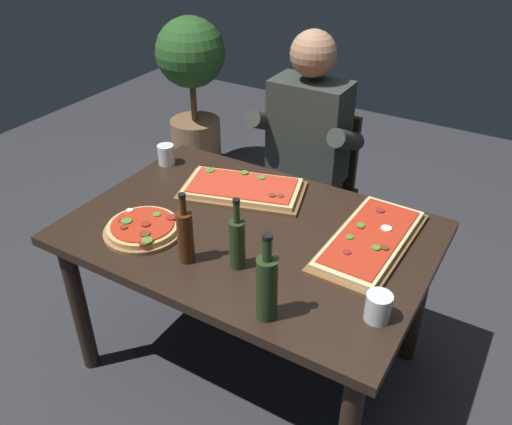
{
  "coord_description": "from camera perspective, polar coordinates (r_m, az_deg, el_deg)",
  "views": [
    {
      "loc": [
        0.91,
        -1.47,
        1.93
      ],
      "look_at": [
        0.0,
        0.05,
        0.79
      ],
      "focal_mm": 37.22,
      "sensor_mm": 36.0,
      "label": 1
    }
  ],
  "objects": [
    {
      "name": "seated_diner",
      "position": [
        2.71,
        5.18,
        6.65
      ],
      "size": [
        0.53,
        0.41,
        1.33
      ],
      "color": "#23232D",
      "rests_on": "ground_plane"
    },
    {
      "name": "pizza_rectangular_front",
      "position": [
        2.32,
        -1.49,
        2.54
      ],
      "size": [
        0.59,
        0.43,
        0.05
      ],
      "color": "brown",
      "rests_on": "dining_table"
    },
    {
      "name": "vinegar_bottle_green",
      "position": [
        1.89,
        -7.59,
        -2.45
      ],
      "size": [
        0.06,
        0.06,
        0.28
      ],
      "color": "#47230F",
      "rests_on": "dining_table"
    },
    {
      "name": "ground_plane",
      "position": [
        2.59,
        -0.59,
        -15.42
      ],
      "size": [
        6.4,
        6.4,
        0.0
      ],
      "primitive_type": "plane",
      "color": "#2D2D33"
    },
    {
      "name": "tumbler_near_camera",
      "position": [
        2.59,
        -9.62,
        6.03
      ],
      "size": [
        0.08,
        0.08,
        0.1
      ],
      "color": "silver",
      "rests_on": "dining_table"
    },
    {
      "name": "diner_chair",
      "position": [
        2.92,
        5.99,
        3.02
      ],
      "size": [
        0.44,
        0.44,
        0.87
      ],
      "color": "black",
      "rests_on": "ground_plane"
    },
    {
      "name": "pizza_round_far",
      "position": [
        2.11,
        -12.04,
        -1.68
      ],
      "size": [
        0.31,
        0.31,
        0.05
      ],
      "color": "olive",
      "rests_on": "dining_table"
    },
    {
      "name": "wine_bottle_dark",
      "position": [
        1.63,
        1.17,
        -7.86
      ],
      "size": [
        0.07,
        0.07,
        0.31
      ],
      "color": "#233819",
      "rests_on": "dining_table"
    },
    {
      "name": "potted_plant_corner",
      "position": [
        3.88,
        -6.84,
        13.52
      ],
      "size": [
        0.48,
        0.48,
        1.13
      ],
      "color": "#846042",
      "rests_on": "ground_plane"
    },
    {
      "name": "pizza_rectangular_left",
      "position": [
        2.04,
        12.16,
        -2.91
      ],
      "size": [
        0.28,
        0.6,
        0.05
      ],
      "color": "brown",
      "rests_on": "dining_table"
    },
    {
      "name": "tumbler_far_side",
      "position": [
        1.72,
        13.0,
        -9.87
      ],
      "size": [
        0.08,
        0.08,
        0.1
      ],
      "color": "silver",
      "rests_on": "dining_table"
    },
    {
      "name": "oil_bottle_amber",
      "position": [
        1.84,
        -2.03,
        -3.17
      ],
      "size": [
        0.06,
        0.06,
        0.28
      ],
      "color": "#233819",
      "rests_on": "dining_table"
    },
    {
      "name": "dining_table",
      "position": [
        2.15,
        -0.69,
        -3.88
      ],
      "size": [
        1.4,
        0.96,
        0.74
      ],
      "color": "black",
      "rests_on": "ground_plane"
    }
  ]
}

